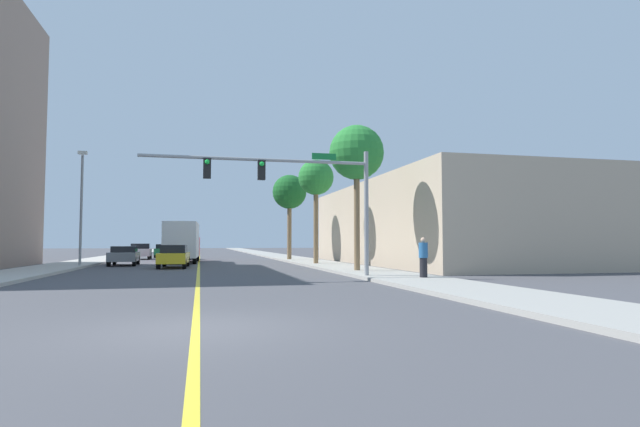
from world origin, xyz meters
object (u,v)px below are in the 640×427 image
object	(u,v)px
car_gray	(124,255)
car_red	(182,251)
car_yellow	(174,256)
pedestrian	(423,257)
palm_near	(357,154)
traffic_signal_mast	(297,183)
car_green	(165,251)
palm_far	(290,193)
palm_mid	(316,179)
street_lamp	(81,201)
car_silver	(140,251)
delivery_truck	(183,242)

from	to	relation	value
car_gray	car_red	world-z (taller)	car_red
car_yellow	car_red	distance (m)	15.85
car_red	car_gray	bearing A→B (deg)	-104.13
car_red	pedestrian	world-z (taller)	pedestrian
car_yellow	palm_near	bearing A→B (deg)	-36.94
car_yellow	traffic_signal_mast	bearing A→B (deg)	-62.47
car_green	car_yellow	bearing A→B (deg)	-83.40
car_red	palm_far	bearing A→B (deg)	-29.27
palm_mid	car_gray	bearing A→B (deg)	166.53
street_lamp	car_silver	bearing A→B (deg)	83.14
traffic_signal_mast	car_yellow	xyz separation A→B (m)	(-5.67, 12.01, -3.43)
palm_far	car_yellow	world-z (taller)	palm_far
car_silver	car_gray	bearing A→B (deg)	89.44
palm_far	car_gray	size ratio (longest dim) A/B	1.73
car_silver	delivery_truck	bearing A→B (deg)	111.59
traffic_signal_mast	street_lamp	distance (m)	17.78
traffic_signal_mast	delivery_truck	size ratio (longest dim) A/B	1.13
palm_mid	delivery_truck	world-z (taller)	palm_mid
car_yellow	palm_far	bearing A→B (deg)	49.92
car_red	delivery_truck	xyz separation A→B (m)	(0.28, -7.78, 0.91)
palm_mid	street_lamp	bearing A→B (deg)	178.34
car_yellow	car_silver	size ratio (longest dim) A/B	1.15
car_gray	delivery_truck	size ratio (longest dim) A/B	0.49
palm_near	palm_mid	size ratio (longest dim) A/B	1.06
traffic_signal_mast	car_yellow	world-z (taller)	traffic_signal_mast
traffic_signal_mast	car_silver	size ratio (longest dim) A/B	2.53
car_gray	delivery_truck	distance (m)	5.49
street_lamp	delivery_truck	distance (m)	9.30
traffic_signal_mast	palm_far	distance (m)	22.44
car_gray	car_red	xyz separation A→B (m)	(3.52, 11.62, 0.05)
palm_mid	delivery_truck	bearing A→B (deg)	143.04
car_gray	delivery_truck	xyz separation A→B (m)	(3.81, 3.84, 0.96)
palm_far	car_green	size ratio (longest dim) A/B	1.73
palm_far	car_gray	bearing A→B (deg)	-155.31
car_green	delivery_truck	bearing A→B (deg)	-79.79
car_green	palm_far	bearing A→B (deg)	-47.48
car_green	pedestrian	xyz separation A→B (m)	(12.74, -36.80, 0.24)
car_yellow	car_gray	size ratio (longest dim) A/B	1.05
street_lamp	pedestrian	world-z (taller)	street_lamp
palm_mid	car_yellow	distance (m)	10.96
palm_far	palm_near	bearing A→B (deg)	-88.44
palm_far	pedestrian	xyz separation A→B (m)	(1.54, -23.87, -4.97)
car_yellow	pedestrian	xyz separation A→B (m)	(10.73, -13.79, 0.23)
palm_near	car_green	size ratio (longest dim) A/B	1.81
traffic_signal_mast	palm_mid	size ratio (longest dim) A/B	1.35
traffic_signal_mast	car_red	size ratio (longest dim) A/B	2.49
delivery_truck	palm_near	bearing A→B (deg)	-57.58
street_lamp	car_green	world-z (taller)	street_lamp
street_lamp	car_gray	bearing A→B (deg)	49.46
traffic_signal_mast	palm_mid	distance (m)	13.79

